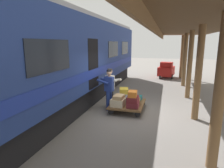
{
  "coord_description": "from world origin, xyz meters",
  "views": [
    {
      "loc": [
        -1.14,
        7.47,
        2.77
      ],
      "look_at": [
        0.97,
        0.01,
        1.15
      ],
      "focal_mm": 31.35,
      "sensor_mm": 36.0,
      "label": 1
    }
  ],
  "objects_px": {
    "porter_in_overalls": "(109,88)",
    "baggage_tug": "(166,70)",
    "suitcase_slate_roller": "(121,100)",
    "suitcase_gray_aluminum": "(123,96)",
    "suitcase_teal_softside": "(137,98)",
    "suitcase_orange_carryall": "(133,94)",
    "luggage_cart": "(128,104)",
    "suitcase_cream_canvas": "(118,102)",
    "suitcase_yellow_case": "(124,91)",
    "suitcase_brown_leather": "(135,101)",
    "suitcase_burgundy_valise": "(133,104)",
    "suitcase_tan_vintage": "(119,97)",
    "suitcase_maroon_trunk": "(133,99)",
    "porter_by_door": "(110,87)",
    "train_car": "(61,60)"
  },
  "relations": [
    {
      "from": "luggage_cart",
      "to": "suitcase_cream_canvas",
      "type": "xyz_separation_m",
      "value": [
        0.3,
        0.49,
        0.19
      ]
    },
    {
      "from": "suitcase_gray_aluminum",
      "to": "suitcase_orange_carryall",
      "type": "xyz_separation_m",
      "value": [
        -0.59,
        1.04,
        0.42
      ]
    },
    {
      "from": "suitcase_slate_roller",
      "to": "suitcase_gray_aluminum",
      "type": "height_order",
      "value": "suitcase_gray_aluminum"
    },
    {
      "from": "suitcase_orange_carryall",
      "to": "suitcase_slate_roller",
      "type": "bearing_deg",
      "value": -43.11
    },
    {
      "from": "suitcase_maroon_trunk",
      "to": "porter_by_door",
      "type": "distance_m",
      "value": 1.34
    },
    {
      "from": "suitcase_burgundy_valise",
      "to": "suitcase_yellow_case",
      "type": "distance_m",
      "value": 1.19
    },
    {
      "from": "suitcase_slate_roller",
      "to": "suitcase_tan_vintage",
      "type": "height_order",
      "value": "suitcase_tan_vintage"
    },
    {
      "from": "suitcase_slate_roller",
      "to": "porter_in_overalls",
      "type": "distance_m",
      "value": 0.72
    },
    {
      "from": "suitcase_brown_leather",
      "to": "suitcase_gray_aluminum",
      "type": "height_order",
      "value": "suitcase_gray_aluminum"
    },
    {
      "from": "suitcase_teal_softside",
      "to": "suitcase_cream_canvas",
      "type": "xyz_separation_m",
      "value": [
        0.6,
        0.97,
        0.05
      ]
    },
    {
      "from": "suitcase_brown_leather",
      "to": "porter_in_overalls",
      "type": "bearing_deg",
      "value": 9.44
    },
    {
      "from": "suitcase_maroon_trunk",
      "to": "suitcase_cream_canvas",
      "type": "bearing_deg",
      "value": -2.82
    },
    {
      "from": "suitcase_tan_vintage",
      "to": "baggage_tug",
      "type": "xyz_separation_m",
      "value": [
        -1.74,
        -9.03,
        -0.05
      ]
    },
    {
      "from": "suitcase_teal_softside",
      "to": "suitcase_maroon_trunk",
      "type": "relative_size",
      "value": 1.1
    },
    {
      "from": "porter_in_overalls",
      "to": "baggage_tug",
      "type": "xyz_separation_m",
      "value": [
        -2.25,
        -8.74,
        -0.3
      ]
    },
    {
      "from": "suitcase_orange_carryall",
      "to": "suitcase_yellow_case",
      "type": "bearing_deg",
      "value": -61.86
    },
    {
      "from": "suitcase_gray_aluminum",
      "to": "porter_by_door",
      "type": "xyz_separation_m",
      "value": [
        0.51,
        0.31,
        0.48
      ]
    },
    {
      "from": "porter_by_door",
      "to": "suitcase_maroon_trunk",
      "type": "bearing_deg",
      "value": 148.06
    },
    {
      "from": "suitcase_burgundy_valise",
      "to": "porter_by_door",
      "type": "height_order",
      "value": "porter_by_door"
    },
    {
      "from": "suitcase_burgundy_valise",
      "to": "suitcase_cream_canvas",
      "type": "height_order",
      "value": "suitcase_cream_canvas"
    },
    {
      "from": "suitcase_teal_softside",
      "to": "luggage_cart",
      "type": "bearing_deg",
      "value": 58.4
    },
    {
      "from": "suitcase_gray_aluminum",
      "to": "suitcase_maroon_trunk",
      "type": "xyz_separation_m",
      "value": [
        -0.6,
        1.0,
        0.2
      ]
    },
    {
      "from": "suitcase_slate_roller",
      "to": "suitcase_burgundy_valise",
      "type": "bearing_deg",
      "value": 140.9
    },
    {
      "from": "luggage_cart",
      "to": "suitcase_burgundy_valise",
      "type": "height_order",
      "value": "suitcase_burgundy_valise"
    },
    {
      "from": "suitcase_cream_canvas",
      "to": "porter_by_door",
      "type": "distance_m",
      "value": 0.96
    },
    {
      "from": "baggage_tug",
      "to": "suitcase_teal_softside",
      "type": "bearing_deg",
      "value": 81.75
    },
    {
      "from": "suitcase_yellow_case",
      "to": "suitcase_brown_leather",
      "type": "bearing_deg",
      "value": 138.2
    },
    {
      "from": "suitcase_gray_aluminum",
      "to": "baggage_tug",
      "type": "height_order",
      "value": "baggage_tug"
    },
    {
      "from": "suitcase_teal_softside",
      "to": "porter_in_overalls",
      "type": "bearing_deg",
      "value": 31.76
    },
    {
      "from": "suitcase_slate_roller",
      "to": "suitcase_gray_aluminum",
      "type": "bearing_deg",
      "value": -90.0
    },
    {
      "from": "suitcase_brown_leather",
      "to": "suitcase_cream_canvas",
      "type": "distance_m",
      "value": 0.77
    },
    {
      "from": "train_car",
      "to": "porter_by_door",
      "type": "relative_size",
      "value": 10.22
    },
    {
      "from": "suitcase_maroon_trunk",
      "to": "suitcase_orange_carryall",
      "type": "distance_m",
      "value": 0.22
    },
    {
      "from": "suitcase_tan_vintage",
      "to": "suitcase_gray_aluminum",
      "type": "bearing_deg",
      "value": -88.11
    },
    {
      "from": "suitcase_slate_roller",
      "to": "suitcase_teal_softside",
      "type": "relative_size",
      "value": 1.02
    },
    {
      "from": "suitcase_gray_aluminum",
      "to": "suitcase_maroon_trunk",
      "type": "distance_m",
      "value": 1.19
    },
    {
      "from": "suitcase_brown_leather",
      "to": "baggage_tug",
      "type": "xyz_separation_m",
      "value": [
        -1.17,
        -8.56,
        0.22
      ]
    },
    {
      "from": "train_car",
      "to": "suitcase_tan_vintage",
      "type": "xyz_separation_m",
      "value": [
        -2.62,
        0.18,
        -1.38
      ]
    },
    {
      "from": "suitcase_teal_softside",
      "to": "baggage_tug",
      "type": "relative_size",
      "value": 0.33
    },
    {
      "from": "suitcase_burgundy_valise",
      "to": "porter_in_overalls",
      "type": "xyz_separation_m",
      "value": [
        1.08,
        -0.31,
        0.51
      ]
    },
    {
      "from": "suitcase_brown_leather",
      "to": "porter_in_overalls",
      "type": "xyz_separation_m",
      "value": [
        1.08,
        0.18,
        0.52
      ]
    },
    {
      "from": "porter_in_overalls",
      "to": "porter_by_door",
      "type": "distance_m",
      "value": 0.36
    },
    {
      "from": "luggage_cart",
      "to": "suitcase_gray_aluminum",
      "type": "relative_size",
      "value": 2.99
    },
    {
      "from": "suitcase_brown_leather",
      "to": "baggage_tug",
      "type": "relative_size",
      "value": 0.3
    },
    {
      "from": "luggage_cart",
      "to": "suitcase_tan_vintage",
      "type": "xyz_separation_m",
      "value": [
        0.27,
        0.47,
        0.41
      ]
    },
    {
      "from": "train_car",
      "to": "suitcase_slate_roller",
      "type": "relative_size",
      "value": 27.67
    },
    {
      "from": "suitcase_brown_leather",
      "to": "porter_by_door",
      "type": "distance_m",
      "value": 1.24
    },
    {
      "from": "luggage_cart",
      "to": "suitcase_maroon_trunk",
      "type": "relative_size",
      "value": 3.16
    },
    {
      "from": "suitcase_orange_carryall",
      "to": "suitcase_yellow_case",
      "type": "distance_m",
      "value": 1.23
    },
    {
      "from": "suitcase_burgundy_valise",
      "to": "suitcase_yellow_case",
      "type": "relative_size",
      "value": 0.84
    }
  ]
}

